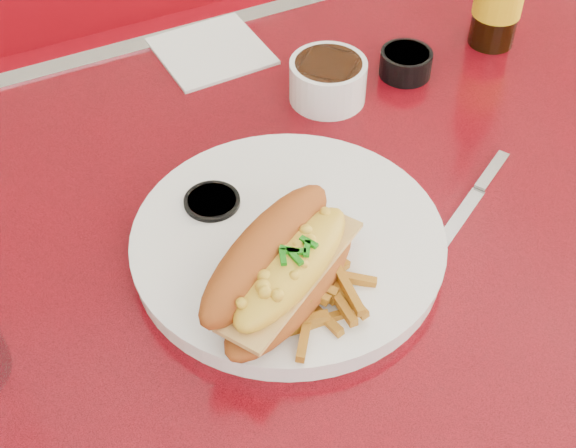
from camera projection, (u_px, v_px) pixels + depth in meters
name	position (u px, v px, depth m)	size (l,w,h in m)	color
diner_table	(359.00, 306.00, 0.96)	(1.23, 0.83, 0.77)	red
booth_bench_far	(155.00, 129.00, 1.69)	(1.20, 0.51, 0.90)	maroon
dinner_plate	(288.00, 243.00, 0.79)	(0.39, 0.39, 0.02)	white
mac_hoagie	(283.00, 268.00, 0.71)	(0.21, 0.18, 0.08)	#A64F1A
fries_pile	(293.00, 288.00, 0.72)	(0.11, 0.10, 0.03)	#C27F21
fork	(340.00, 198.00, 0.82)	(0.05, 0.16, 0.00)	#BABABF
gravy_ramekin	(328.00, 79.00, 0.95)	(0.12, 0.12, 0.05)	white
sauce_cup_left	(213.00, 209.00, 0.82)	(0.07, 0.07, 0.03)	black
sauce_cup_right	(406.00, 62.00, 0.99)	(0.07, 0.07, 0.03)	black
knife	(476.00, 195.00, 0.85)	(0.17, 0.11, 0.01)	#BABABF
paper_napkin	(211.00, 51.00, 1.04)	(0.13, 0.13, 0.00)	white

